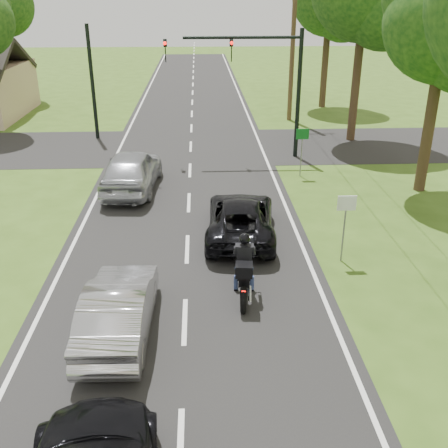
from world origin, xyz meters
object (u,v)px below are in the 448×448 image
Objects in this scene: motorcycle_rider at (244,273)px; sign_white at (346,213)px; silver_sedan at (119,309)px; utility_pole_far at (293,35)px; sign_green at (302,141)px; dark_suv at (241,218)px; traffic_signal at (260,71)px; silver_suv at (132,170)px.

motorcycle_rider is 1.03× the size of sign_white.
silver_sedan is (-3.08, -1.47, -0.04)m from motorcycle_rider.
silver_sedan is 0.42× the size of utility_pole_far.
sign_green is at bearing -96.73° from utility_pole_far.
sign_white is at bearing 36.99° from motorcycle_rider.
motorcycle_rider is 21.89m from utility_pole_far.
motorcycle_rider is 0.47× the size of dark_suv.
traffic_signal is 8.55m from utility_pole_far.
sign_white reaches higher than silver_suv.
sign_white is (2.93, -1.93, 0.93)m from dark_suv.
traffic_signal is 3.00× the size of sign_white.
motorcycle_rider is 3.41m from silver_sedan.
dark_suv is at bearing -117.27° from sign_green.
traffic_signal is 4.24m from sign_green.
utility_pole_far is 19.39m from sign_white.
silver_suv is (-4.10, 4.67, 0.19)m from dark_suv.
utility_pole_far is at bearing 82.97° from motorcycle_rider.
sign_green is at bearing -112.56° from dark_suv.
silver_suv is (-3.89, 8.53, 0.12)m from motorcycle_rider.
silver_sedan is 15.59m from traffic_signal.
silver_sedan is 1.97× the size of sign_white.
utility_pole_far is 4.71× the size of sign_white.
dark_suv is 0.73× the size of traffic_signal.
traffic_signal reaches higher than motorcycle_rider.
sign_green is (3.13, 6.07, 0.93)m from dark_suv.
silver_suv reaches higher than dark_suv.
silver_sedan is 1.97× the size of sign_green.
sign_white is at bearing 151.25° from dark_suv.
sign_white is 1.00× the size of sign_green.
sign_green is (-1.30, -11.02, -3.49)m from utility_pole_far.
sign_green is at bearing -118.05° from silver_sedan.
sign_green is (7.22, 1.39, 0.74)m from silver_suv.
sign_green is (1.56, -3.02, -2.54)m from traffic_signal.
utility_pole_far reaches higher than silver_suv.
utility_pole_far reaches higher than sign_green.
dark_suv is 1.12× the size of silver_sedan.
dark_suv is 0.47× the size of utility_pole_far.
dark_suv is 18.20m from utility_pole_far.
motorcycle_rider is at bearing -153.13° from silver_sedan.
utility_pole_far reaches higher than dark_suv.
silver_suv is at bearing -44.06° from dark_suv.
silver_sedan is at bearing -109.00° from utility_pole_far.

